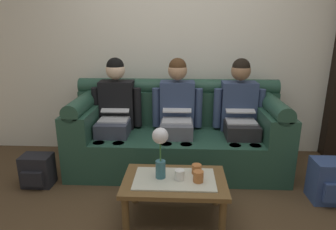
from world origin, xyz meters
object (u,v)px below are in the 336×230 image
object	(u,v)px
cup_far_center	(180,175)
backpack_right	(332,182)
flower_vase	(160,147)
person_left	(116,110)
cup_near_right	(197,169)
cup_near_left	(198,177)
coffee_table	(175,185)
couch	(177,135)
person_middle	(177,111)
backpack_left	(37,171)
person_right	(240,111)

from	to	relation	value
cup_far_center	backpack_right	size ratio (longest dim) A/B	0.21
flower_vase	person_left	bearing A→B (deg)	120.15
person_left	cup_near_right	xyz separation A→B (m)	(0.86, -0.90, -0.25)
cup_near_left	backpack_right	distance (m)	1.31
coffee_table	backpack_right	world-z (taller)	backpack_right
backpack_right	couch	bearing A→B (deg)	154.90
couch	person_middle	size ratio (longest dim) A/B	1.89
person_middle	backpack_left	world-z (taller)	person_middle
cup_near_right	backpack_right	distance (m)	1.28
person_left	backpack_left	distance (m)	1.01
couch	flower_vase	size ratio (longest dim) A/B	5.44
cup_near_left	person_left	bearing A→B (deg)	130.10
cup_near_right	cup_far_center	bearing A→B (deg)	-141.98
cup_far_center	backpack_left	distance (m)	1.53
person_middle	person_right	xyz separation A→B (m)	(0.68, -0.00, 0.00)
cup_far_center	backpack_right	world-z (taller)	cup_far_center
person_right	couch	bearing A→B (deg)	179.66
person_middle	coffee_table	world-z (taller)	person_middle
cup_far_center	couch	bearing A→B (deg)	92.27
coffee_table	cup_near_right	bearing A→B (deg)	27.50
flower_vase	cup_near_left	xyz separation A→B (m)	(0.30, -0.05, -0.23)
couch	backpack_left	bearing A→B (deg)	-159.36
person_middle	backpack_left	bearing A→B (deg)	-159.50
couch	cup_near_right	size ratio (longest dim) A/B	28.54
couch	person_left	distance (m)	0.74
coffee_table	cup_near_left	bearing A→B (deg)	-13.00
flower_vase	backpack_left	xyz separation A→B (m)	(-1.27, 0.46, -0.48)
cup_near_right	backpack_left	size ratio (longest dim) A/B	0.25
backpack_left	backpack_right	xyz separation A→B (m)	(2.81, -0.14, 0.04)
person_middle	cup_near_right	size ratio (longest dim) A/B	15.10
person_right	cup_near_right	size ratio (longest dim) A/B	15.10
person_right	cup_far_center	distance (m)	1.22
person_left	person_middle	size ratio (longest dim) A/B	1.00
person_middle	cup_near_left	distance (m)	1.08
cup_near_right	backpack_right	world-z (taller)	cup_near_right
cup_near_right	backpack_left	distance (m)	1.63
backpack_right	backpack_left	bearing A→B (deg)	177.06
person_left	person_right	distance (m)	1.37
flower_vase	backpack_right	size ratio (longest dim) A/B	1.08
couch	backpack_right	world-z (taller)	couch
couch	person_right	size ratio (longest dim) A/B	1.89
person_right	flower_vase	distance (m)	1.26
person_left	flower_vase	distance (m)	1.13
backpack_right	person_middle	bearing A→B (deg)	155.03
couch	coffee_table	world-z (taller)	couch
coffee_table	backpack_left	distance (m)	1.47
backpack_left	backpack_right	bearing A→B (deg)	-2.94
person_middle	flower_vase	xyz separation A→B (m)	(-0.11, -0.98, -0.02)
person_left	person_middle	world-z (taller)	same
couch	cup_near_left	world-z (taller)	couch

